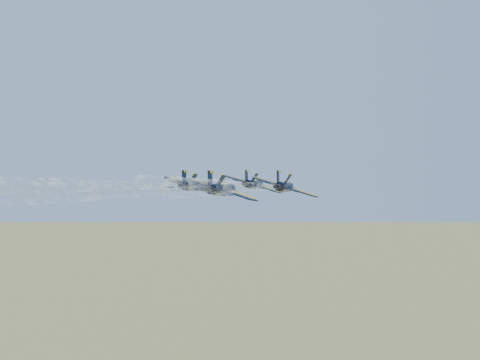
# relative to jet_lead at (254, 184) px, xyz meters

# --- Properties ---
(jet_lead) EXTENTS (11.52, 15.43, 4.38)m
(jet_lead) POSITION_rel_jet_lead_xyz_m (0.00, 0.00, 0.00)
(jet_lead) COLOR black
(jet_left) EXTENTS (11.52, 15.43, 4.38)m
(jet_left) POSITION_rel_jet_lead_xyz_m (-9.55, -11.48, 0.00)
(jet_left) COLOR black
(jet_right) EXTENTS (11.52, 15.43, 4.38)m
(jet_right) POSITION_rel_jet_lead_xyz_m (6.70, -14.54, 0.00)
(jet_right) COLOR black
(jet_slot) EXTENTS (11.52, 15.43, 4.38)m
(jet_slot) POSITION_rel_jet_lead_xyz_m (-2.46, -26.04, 0.00)
(jet_slot) COLOR black
(smoke_trail_lead) EXTENTS (6.86, 49.99, 1.84)m
(smoke_trail_lead) POSITION_rel_jet_lead_xyz_m (-4.07, -37.35, 0.03)
(smoke_trail_lead) COLOR white
(smoke_trail_left) EXTENTS (6.86, 49.99, 1.84)m
(smoke_trail_left) POSITION_rel_jet_lead_xyz_m (-13.63, -48.84, 0.03)
(smoke_trail_left) COLOR white
(smoke_trail_right) EXTENTS (6.86, 49.99, 1.84)m
(smoke_trail_right) POSITION_rel_jet_lead_xyz_m (2.63, -51.90, 0.03)
(smoke_trail_right) COLOR white
(smoke_trail_slot) EXTENTS (6.86, 49.99, 1.84)m
(smoke_trail_slot) POSITION_rel_jet_lead_xyz_m (-6.54, -63.40, 0.03)
(smoke_trail_slot) COLOR white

